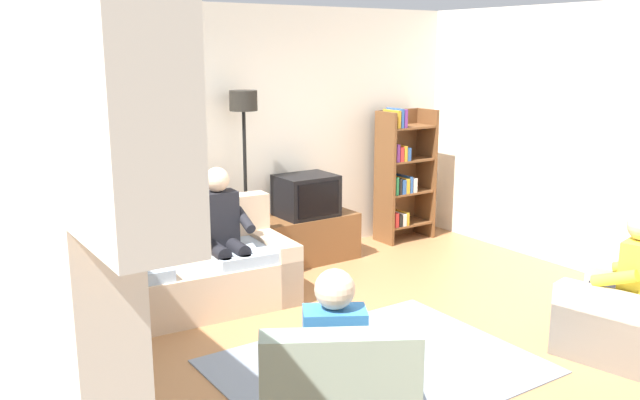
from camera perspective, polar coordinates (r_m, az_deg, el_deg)
ground_plane at (r=5.34m, az=6.24°, el=-12.42°), size 12.00×12.00×0.00m
back_wall_assembly at (r=7.12m, az=-7.44°, el=5.30°), size 6.20×0.17×2.70m
right_wall at (r=7.10m, az=24.55°, el=4.21°), size 0.12×5.80×2.70m
couch at (r=6.09m, az=-11.49°, el=-6.20°), size 1.96×1.01×0.90m
tv_stand at (r=7.31m, az=-1.26°, el=-3.21°), size 1.10×0.56×0.51m
tv at (r=7.17m, az=-1.18°, el=0.39°), size 0.60×0.49×0.44m
bookshelf at (r=8.06m, az=6.88°, el=2.16°), size 0.68×0.36×1.59m
floor_lamp at (r=6.83m, az=-6.44°, el=5.84°), size 0.28×0.28×1.85m
armchair_near_bookshelf at (r=5.61m, az=24.97°, el=-9.11°), size 0.98×1.04×0.90m
area_rug at (r=5.05m, az=4.79°, el=-13.85°), size 2.20×1.70×0.01m
person_on_couch at (r=6.01m, az=-8.24°, el=-2.47°), size 0.53×0.56×1.24m
person_in_left_armchair at (r=3.85m, az=1.11°, el=-12.76°), size 0.61×0.63×1.12m
person_in_right_armchair at (r=5.53m, az=24.40°, el=-5.89°), size 0.57×0.59×1.12m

